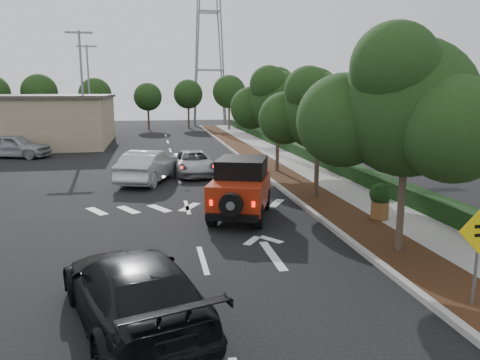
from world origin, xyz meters
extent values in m
plane|color=black|center=(0.00, 0.00, 0.00)|extent=(120.00, 120.00, 0.00)
cube|color=#9E9B93|center=(4.60, 12.00, 0.07)|extent=(0.20, 70.00, 0.15)
cube|color=black|center=(5.60, 12.00, 0.06)|extent=(1.80, 70.00, 0.12)
cube|color=gray|center=(7.50, 12.00, 0.06)|extent=(2.00, 70.00, 0.12)
cube|color=black|center=(8.90, 12.00, 0.40)|extent=(0.80, 70.00, 0.80)
cylinder|color=black|center=(1.52, 5.70, 0.41)|extent=(0.54, 0.87, 0.83)
cylinder|color=black|center=(3.04, 5.17, 0.41)|extent=(0.54, 0.87, 0.83)
cylinder|color=black|center=(0.67, 3.24, 0.41)|extent=(0.54, 0.87, 0.83)
cylinder|color=black|center=(2.19, 2.72, 0.41)|extent=(0.54, 0.87, 0.83)
cube|color=maroon|center=(1.86, 4.21, 0.98)|extent=(3.00, 4.22, 1.03)
cube|color=black|center=(1.96, 4.50, 1.83)|extent=(2.30, 2.54, 0.66)
cube|color=maroon|center=(2.33, 5.58, 0.90)|extent=(1.89, 1.55, 0.85)
cube|color=black|center=(1.21, 2.32, 0.52)|extent=(1.73, 0.75, 0.23)
cylinder|color=black|center=(1.16, 2.19, 0.98)|extent=(0.82, 0.47, 0.78)
cube|color=#FF190C|center=(0.56, 2.61, 0.98)|extent=(0.11, 0.07, 0.19)
cube|color=#FF190C|center=(1.89, 2.15, 0.98)|extent=(0.11, 0.07, 0.19)
imported|color=#96999D|center=(0.89, 13.30, 0.65)|extent=(2.41, 4.79, 1.30)
imported|color=black|center=(-1.73, -3.40, 0.76)|extent=(3.62, 5.65, 1.53)
imported|color=#B3B7BB|center=(-1.53, 11.61, 0.82)|extent=(3.30, 5.26, 1.64)
imported|color=#97999E|center=(-10.63, 22.00, 0.80)|extent=(5.08, 3.31, 1.61)
cylinder|color=slate|center=(5.40, -4.00, 1.11)|extent=(0.07, 0.07, 2.00)
cylinder|color=brown|center=(6.60, 2.64, 0.44)|extent=(0.68, 0.68, 0.62)
sphere|color=black|center=(6.60, 2.64, 1.03)|extent=(0.78, 0.78, 0.78)
imported|color=black|center=(6.60, 2.64, 1.12)|extent=(0.71, 0.63, 0.73)
camera|label=1|loc=(-1.23, -12.29, 4.67)|focal=35.00mm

